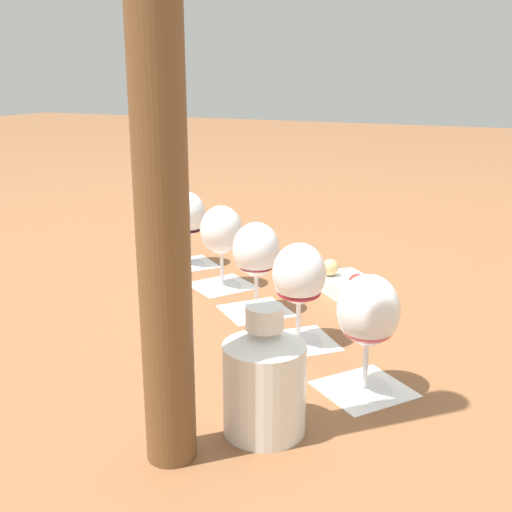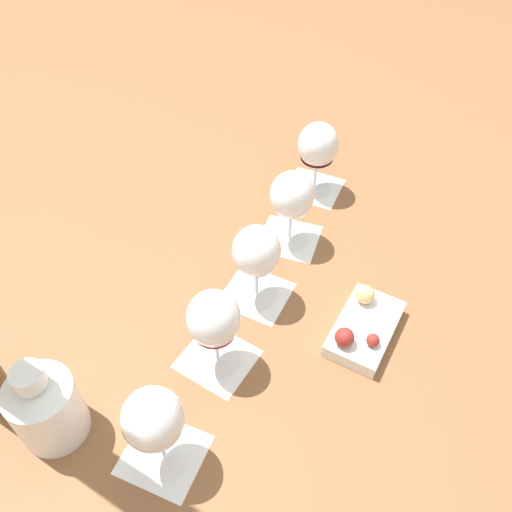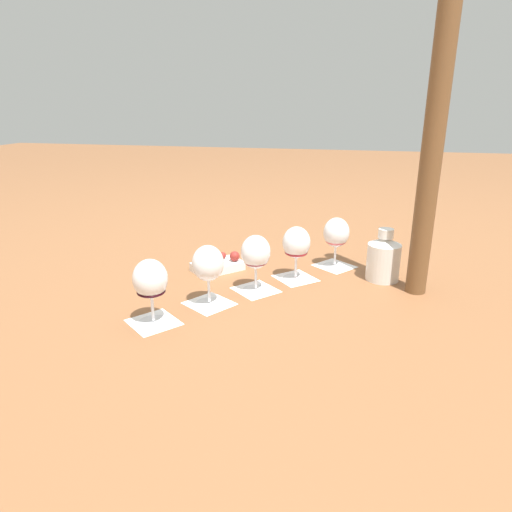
% 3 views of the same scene
% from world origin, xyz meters
% --- Properties ---
extents(ground_plane, '(8.00, 8.00, 0.00)m').
position_xyz_m(ground_plane, '(0.00, 0.00, 0.00)').
color(ground_plane, brown).
extents(tasting_card_0, '(0.15, 0.15, 0.00)m').
position_xyz_m(tasting_card_0, '(-0.25, 0.20, 0.00)').
color(tasting_card_0, white).
rests_on(tasting_card_0, ground_plane).
extents(tasting_card_1, '(0.15, 0.15, 0.00)m').
position_xyz_m(tasting_card_1, '(-0.11, 0.10, 0.00)').
color(tasting_card_1, white).
rests_on(tasting_card_1, ground_plane).
extents(tasting_card_2, '(0.15, 0.15, 0.00)m').
position_xyz_m(tasting_card_2, '(-0.00, -0.00, 0.00)').
color(tasting_card_2, white).
rests_on(tasting_card_2, ground_plane).
extents(tasting_card_3, '(0.15, 0.15, 0.00)m').
position_xyz_m(tasting_card_3, '(0.12, -0.10, 0.00)').
color(tasting_card_3, white).
rests_on(tasting_card_3, ground_plane).
extents(tasting_card_4, '(0.15, 0.15, 0.00)m').
position_xyz_m(tasting_card_4, '(0.25, -0.20, 0.00)').
color(tasting_card_4, white).
rests_on(tasting_card_4, ground_plane).
extents(wine_glass_0, '(0.08, 0.08, 0.16)m').
position_xyz_m(wine_glass_0, '(-0.25, 0.20, 0.10)').
color(wine_glass_0, white).
rests_on(wine_glass_0, tasting_card_0).
extents(wine_glass_1, '(0.08, 0.08, 0.16)m').
position_xyz_m(wine_glass_1, '(-0.11, 0.10, 0.11)').
color(wine_glass_1, white).
rests_on(wine_glass_1, tasting_card_1).
extents(wine_glass_2, '(0.08, 0.08, 0.16)m').
position_xyz_m(wine_glass_2, '(-0.00, -0.00, 0.10)').
color(wine_glass_2, white).
rests_on(wine_glass_2, tasting_card_2).
extents(wine_glass_3, '(0.08, 0.08, 0.16)m').
position_xyz_m(wine_glass_3, '(0.12, -0.10, 0.10)').
color(wine_glass_3, white).
rests_on(wine_glass_3, tasting_card_3).
extents(wine_glass_4, '(0.08, 0.08, 0.16)m').
position_xyz_m(wine_glass_4, '(0.25, -0.20, 0.11)').
color(wine_glass_4, white).
rests_on(wine_glass_4, tasting_card_4).
extents(ceramic_vase, '(0.10, 0.10, 0.16)m').
position_xyz_m(ceramic_vase, '(-0.16, 0.35, 0.07)').
color(ceramic_vase, white).
rests_on(ceramic_vase, ground_plane).
extents(snack_dish, '(0.17, 0.17, 0.06)m').
position_xyz_m(snack_dish, '(-0.13, -0.15, 0.02)').
color(snack_dish, white).
rests_on(snack_dish, ground_plane).
extents(umbrella_pole, '(0.05, 0.05, 0.83)m').
position_xyz_m(umbrella_pole, '(-0.09, 0.44, 0.42)').
color(umbrella_pole, brown).
rests_on(umbrella_pole, ground_plane).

